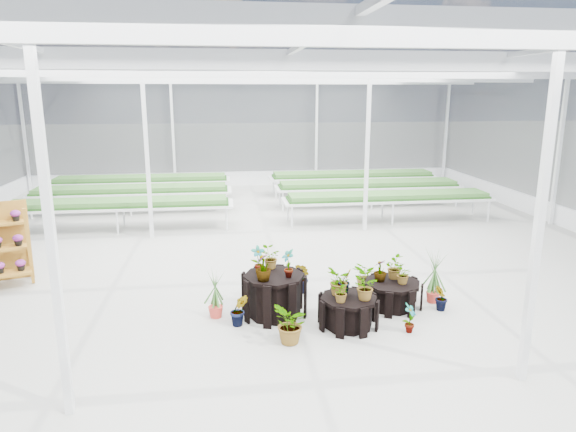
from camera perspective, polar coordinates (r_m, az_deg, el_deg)
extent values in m
plane|color=gray|center=(10.71, -1.34, -7.67)|extent=(24.00, 24.00, 0.00)
cylinder|color=black|center=(9.20, -1.56, -8.76)|extent=(1.41, 1.41, 0.76)
cylinder|color=black|center=(8.90, 6.70, -10.50)|extent=(1.24, 1.24, 0.52)
cylinder|color=black|center=(9.79, 11.44, -8.51)|extent=(1.42, 1.42, 0.49)
imported|color=#38642C|center=(9.11, -3.34, -4.82)|extent=(0.28, 0.22, 0.49)
imported|color=#38642C|center=(8.86, 0.02, -5.27)|extent=(0.27, 0.31, 0.50)
imported|color=#38642C|center=(9.31, -2.06, -4.66)|extent=(0.45, 0.41, 0.41)
imported|color=#38642C|center=(8.71, -2.76, -5.67)|extent=(0.36, 0.36, 0.49)
imported|color=#38642C|center=(8.76, 5.74, -7.23)|extent=(0.39, 0.45, 0.50)
imported|color=#38642C|center=(8.65, 8.42, -7.76)|extent=(0.54, 0.54, 0.46)
imported|color=#38642C|center=(8.89, 6.39, -7.16)|extent=(0.31, 0.30, 0.44)
imported|color=#38642C|center=(8.52, 5.84, -8.45)|extent=(0.37, 0.35, 0.34)
imported|color=#38642C|center=(9.63, 10.22, -5.97)|extent=(0.32, 0.32, 0.42)
imported|color=#38642C|center=(9.58, 12.67, -6.36)|extent=(0.40, 0.42, 0.36)
imported|color=#38642C|center=(9.83, 11.65, -5.59)|extent=(0.35, 0.40, 0.43)
imported|color=#38642C|center=(8.89, -5.45, -10.34)|extent=(0.32, 0.27, 0.57)
imported|color=#38642C|center=(9.56, -4.08, -8.49)|extent=(0.46, 0.46, 0.59)
imported|color=#38642C|center=(8.23, 0.32, -11.95)|extent=(0.52, 0.60, 0.66)
imported|color=#38642C|center=(8.85, 13.38, -10.99)|extent=(0.31, 0.32, 0.51)
imported|color=#38642C|center=(9.82, 16.68, -8.72)|extent=(0.31, 0.34, 0.50)
imported|color=#38642C|center=(10.43, 8.72, -6.67)|extent=(0.62, 0.66, 0.60)
imported|color=#38642C|center=(10.18, 1.57, -6.91)|extent=(0.40, 0.44, 0.64)
imported|color=#38642C|center=(9.90, -3.01, -7.42)|extent=(0.48, 0.47, 0.68)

